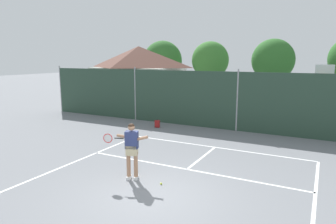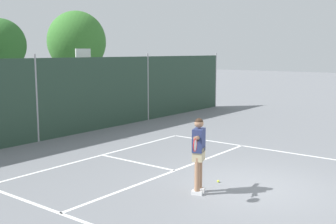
# 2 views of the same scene
# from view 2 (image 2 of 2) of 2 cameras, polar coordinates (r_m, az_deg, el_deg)

# --- Properties ---
(ground_plane) EXTENTS (120.00, 120.00, 0.00)m
(ground_plane) POSITION_cam_2_polar(r_m,az_deg,el_deg) (11.07, 11.44, -9.97)
(ground_plane) COLOR slate
(court_markings) EXTENTS (8.30, 11.10, 0.01)m
(court_markings) POSITION_cam_2_polar(r_m,az_deg,el_deg) (11.35, 8.47, -9.42)
(court_markings) COLOR white
(court_markings) RESTS_ON ground
(chainlink_fence) EXTENTS (26.09, 0.09, 3.33)m
(chainlink_fence) POSITION_cam_2_polar(r_m,az_deg,el_deg) (16.65, -17.38, 1.52)
(chainlink_fence) COLOR #284233
(chainlink_fence) RESTS_ON ground
(basketball_hoop) EXTENTS (0.90, 0.67, 3.55)m
(basketball_hoop) POSITION_cam_2_polar(r_m,az_deg,el_deg) (20.58, -11.42, 4.96)
(basketball_hoop) COLOR #9E9EA3
(basketball_hoop) RESTS_ON ground
(tennis_player) EXTENTS (1.34, 0.63, 1.85)m
(tennis_player) POSITION_cam_2_polar(r_m,az_deg,el_deg) (10.14, 4.18, -5.00)
(tennis_player) COLOR silver
(tennis_player) RESTS_ON ground
(tennis_ball) EXTENTS (0.07, 0.07, 0.07)m
(tennis_ball) POSITION_cam_2_polar(r_m,az_deg,el_deg) (11.31, 6.83, -9.29)
(tennis_ball) COLOR #CCE033
(tennis_ball) RESTS_ON ground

